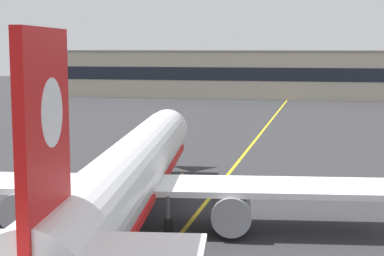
% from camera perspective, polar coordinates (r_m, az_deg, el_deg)
% --- Properties ---
extents(taxiway_centreline, '(3.27, 179.98, 0.01)m').
position_cam_1_polar(taxiway_centreline, '(52.38, 3.00, -4.70)').
color(taxiway_centreline, yellow).
rests_on(taxiway_centreline, ground).
extents(airliner_foreground, '(32.35, 41.48, 11.65)m').
position_cam_1_polar(airliner_foreground, '(37.40, -5.88, -4.37)').
color(airliner_foreground, white).
rests_on(airliner_foreground, ground).
extents(safety_cone_by_nose_gear, '(0.44, 0.44, 0.55)m').
position_cam_1_polar(safety_cone_by_nose_gear, '(53.17, -0.93, -4.23)').
color(safety_cone_by_nose_gear, orange).
rests_on(safety_cone_by_nose_gear, ground).
extents(terminal_building, '(116.90, 12.40, 10.38)m').
position_cam_1_polar(terminal_building, '(136.67, 8.15, 4.91)').
color(terminal_building, '#B2A893').
rests_on(terminal_building, ground).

